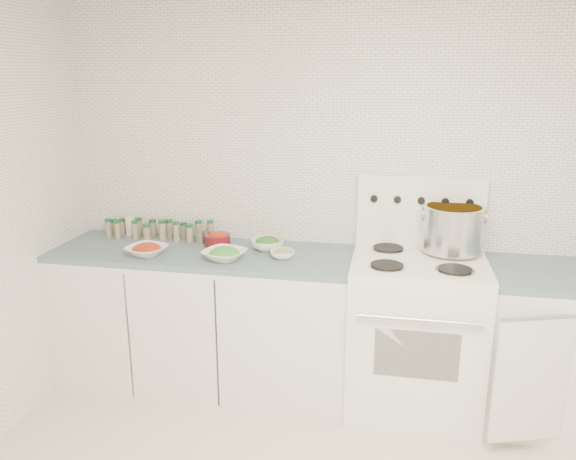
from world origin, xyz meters
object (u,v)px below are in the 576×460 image
(stock_pot, at_px, (453,227))
(bowl_snowpea, at_px, (224,254))
(stove, at_px, (415,329))
(bowl_tomato, at_px, (147,250))

(stock_pot, height_order, bowl_snowpea, stock_pot)
(stove, xyz_separation_m, bowl_snowpea, (-1.12, -0.13, 0.44))
(stove, relative_size, stock_pot, 3.68)
(stove, height_order, bowl_tomato, stove)
(stove, distance_m, bowl_snowpea, 1.21)
(bowl_tomato, height_order, bowl_snowpea, bowl_snowpea)
(stove, relative_size, bowl_tomato, 4.82)
(stock_pot, relative_size, bowl_tomato, 1.31)
(bowl_tomato, bearing_deg, bowl_snowpea, 0.59)
(bowl_tomato, xyz_separation_m, bowl_snowpea, (0.48, 0.00, 0.00))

